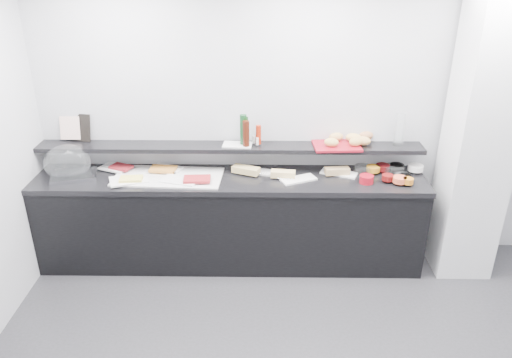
{
  "coord_description": "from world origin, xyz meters",
  "views": [
    {
      "loc": [
        -0.4,
        -2.47,
        2.82
      ],
      "look_at": [
        -0.45,
        1.45,
        1.0
      ],
      "focal_mm": 35.0,
      "sensor_mm": 36.0,
      "label": 1
    }
  ],
  "objects_px": {
    "sandwich_plate_mid": "(298,179)",
    "bread_tray": "(337,146)",
    "cloche_base": "(74,176)",
    "carafe": "(400,130)",
    "framed_print": "(80,127)",
    "condiment_tray": "(237,145)"
  },
  "relations": [
    {
      "from": "bread_tray",
      "to": "framed_print",
      "type": "bearing_deg",
      "value": 173.16
    },
    {
      "from": "sandwich_plate_mid",
      "to": "framed_print",
      "type": "relative_size",
      "value": 1.24
    },
    {
      "from": "cloche_base",
      "to": "carafe",
      "type": "bearing_deg",
      "value": -10.85
    },
    {
      "from": "bread_tray",
      "to": "carafe",
      "type": "bearing_deg",
      "value": 1.99
    },
    {
      "from": "sandwich_plate_mid",
      "to": "framed_print",
      "type": "xyz_separation_m",
      "value": [
        -2.06,
        0.33,
        0.37
      ]
    },
    {
      "from": "cloche_base",
      "to": "condiment_tray",
      "type": "height_order",
      "value": "condiment_tray"
    },
    {
      "from": "framed_print",
      "to": "sandwich_plate_mid",
      "type": "bearing_deg",
      "value": 4.09
    },
    {
      "from": "cloche_base",
      "to": "framed_print",
      "type": "distance_m",
      "value": 0.48
    },
    {
      "from": "condiment_tray",
      "to": "carafe",
      "type": "relative_size",
      "value": 0.9
    },
    {
      "from": "cloche_base",
      "to": "sandwich_plate_mid",
      "type": "height_order",
      "value": "cloche_base"
    },
    {
      "from": "framed_print",
      "to": "condiment_tray",
      "type": "xyz_separation_m",
      "value": [
        1.5,
        -0.11,
        -0.12
      ]
    },
    {
      "from": "condiment_tray",
      "to": "carafe",
      "type": "height_order",
      "value": "carafe"
    },
    {
      "from": "cloche_base",
      "to": "framed_print",
      "type": "height_order",
      "value": "framed_print"
    },
    {
      "from": "sandwich_plate_mid",
      "to": "bread_tray",
      "type": "relative_size",
      "value": 0.76
    },
    {
      "from": "sandwich_plate_mid",
      "to": "framed_print",
      "type": "height_order",
      "value": "framed_print"
    },
    {
      "from": "bread_tray",
      "to": "cloche_base",
      "type": "bearing_deg",
      "value": -179.36
    },
    {
      "from": "cloche_base",
      "to": "framed_print",
      "type": "relative_size",
      "value": 1.53
    },
    {
      "from": "framed_print",
      "to": "bread_tray",
      "type": "bearing_deg",
      "value": 10.11
    },
    {
      "from": "framed_print",
      "to": "bread_tray",
      "type": "distance_m",
      "value": 2.42
    },
    {
      "from": "cloche_base",
      "to": "condiment_tray",
      "type": "relative_size",
      "value": 1.48
    },
    {
      "from": "sandwich_plate_mid",
      "to": "carafe",
      "type": "height_order",
      "value": "carafe"
    },
    {
      "from": "framed_print",
      "to": "condiment_tray",
      "type": "height_order",
      "value": "framed_print"
    }
  ]
}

